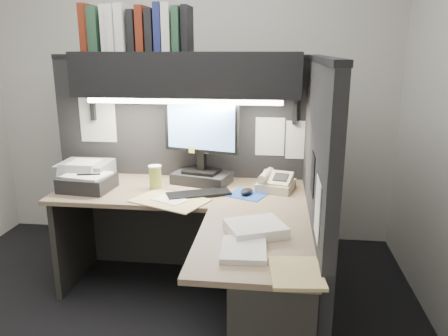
{
  "coord_description": "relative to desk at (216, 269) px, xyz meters",
  "views": [
    {
      "loc": [
        0.74,
        -2.24,
        1.67
      ],
      "look_at": [
        0.41,
        0.51,
        0.91
      ],
      "focal_mm": 35.0,
      "sensor_mm": 36.0,
      "label": 1
    }
  ],
  "objects": [
    {
      "name": "floor",
      "position": [
        -0.43,
        0.0,
        -0.44
      ],
      "size": [
        3.5,
        3.5,
        0.0
      ],
      "primitive_type": "plane",
      "color": "black",
      "rests_on": "ground"
    },
    {
      "name": "wall_back",
      "position": [
        -0.43,
        1.5,
        0.91
      ],
      "size": [
        3.5,
        0.04,
        2.7
      ],
      "primitive_type": "cube",
      "color": "beige",
      "rests_on": "floor"
    },
    {
      "name": "partition_back",
      "position": [
        -0.4,
        0.93,
        0.36
      ],
      "size": [
        1.9,
        0.06,
        1.6
      ],
      "primitive_type": "cube",
      "color": "black",
      "rests_on": "floor"
    },
    {
      "name": "partition_right",
      "position": [
        0.55,
        0.18,
        0.36
      ],
      "size": [
        0.06,
        1.5,
        1.6
      ],
      "primitive_type": "cube",
      "color": "black",
      "rests_on": "floor"
    },
    {
      "name": "desk",
      "position": [
        0.0,
        0.0,
        0.0
      ],
      "size": [
        1.7,
        1.53,
        0.73
      ],
      "color": "#866955",
      "rests_on": "floor"
    },
    {
      "name": "overhead_shelf",
      "position": [
        -0.3,
        0.75,
        1.06
      ],
      "size": [
        1.55,
        0.34,
        0.3
      ],
      "primitive_type": "cube",
      "color": "black",
      "rests_on": "partition_back"
    },
    {
      "name": "task_light_tube",
      "position": [
        -0.3,
        0.61,
        0.89
      ],
      "size": [
        1.32,
        0.04,
        0.04
      ],
      "primitive_type": "cylinder",
      "rotation": [
        0.0,
        1.57,
        0.0
      ],
      "color": "white",
      "rests_on": "overhead_shelf"
    },
    {
      "name": "monitor",
      "position": [
        -0.2,
        0.73,
        0.52
      ],
      "size": [
        0.54,
        0.34,
        0.6
      ],
      "rotation": [
        0.0,
        0.0,
        -0.26
      ],
      "color": "black",
      "rests_on": "desk"
    },
    {
      "name": "keyboard",
      "position": [
        -0.18,
        0.46,
        0.3
      ],
      "size": [
        0.44,
        0.3,
        0.02
      ],
      "primitive_type": "cube",
      "rotation": [
        0.0,
        0.0,
        0.42
      ],
      "color": "black",
      "rests_on": "desk"
    },
    {
      "name": "mousepad",
      "position": [
        0.14,
        0.51,
        0.29
      ],
      "size": [
        0.3,
        0.29,
        0.0
      ],
      "primitive_type": "cube",
      "rotation": [
        0.0,
        0.0,
        -0.41
      ],
      "color": "#1B3F95",
      "rests_on": "desk"
    },
    {
      "name": "mouse",
      "position": [
        0.14,
        0.5,
        0.31
      ],
      "size": [
        0.11,
        0.13,
        0.04
      ],
      "primitive_type": "ellipsoid",
      "rotation": [
        0.0,
        0.0,
        -0.4
      ],
      "color": "black",
      "rests_on": "mousepad"
    },
    {
      "name": "telephone",
      "position": [
        0.33,
        0.64,
        0.33
      ],
      "size": [
        0.28,
        0.29,
        0.09
      ],
      "primitive_type": "cube",
      "rotation": [
        0.0,
        0.0,
        -0.25
      ],
      "color": "beige",
      "rests_on": "desk"
    },
    {
      "name": "coffee_cup",
      "position": [
        -0.5,
        0.56,
        0.36
      ],
      "size": [
        0.1,
        0.1,
        0.16
      ],
      "primitive_type": "cylinder",
      "rotation": [
        0.0,
        0.0,
        -0.32
      ],
      "color": "#BFC04D",
      "rests_on": "desk"
    },
    {
      "name": "printer",
      "position": [
        -1.05,
        0.68,
        0.36
      ],
      "size": [
        0.36,
        0.3,
        0.14
      ],
      "primitive_type": "cube",
      "rotation": [
        0.0,
        0.0,
        0.0
      ],
      "color": "gray",
      "rests_on": "desk"
    },
    {
      "name": "notebook_stack",
      "position": [
        -0.96,
        0.49,
        0.34
      ],
      "size": [
        0.36,
        0.31,
        0.1
      ],
      "primitive_type": "cube",
      "rotation": [
        0.0,
        0.0,
        -0.1
      ],
      "color": "black",
      "rests_on": "desk"
    },
    {
      "name": "open_folder",
      "position": [
        -0.34,
        0.32,
        0.29
      ],
      "size": [
        0.54,
        0.45,
        0.01
      ],
      "primitive_type": "cube",
      "rotation": [
        0.0,
        0.0,
        -0.41
      ],
      "color": "tan",
      "rests_on": "desk"
    },
    {
      "name": "paper_stack_a",
      "position": [
        0.23,
        -0.11,
        0.31
      ],
      "size": [
        0.36,
        0.34,
        0.06
      ],
      "primitive_type": "cube",
      "rotation": [
        0.0,
        0.0,
        0.41
      ],
      "color": "white",
      "rests_on": "desk"
    },
    {
      "name": "paper_stack_b",
      "position": [
        0.18,
        -0.34,
        0.3
      ],
      "size": [
        0.23,
        0.28,
        0.03
      ],
      "primitive_type": "cube",
      "rotation": [
        0.0,
        0.0,
        0.05
      ],
      "color": "white",
      "rests_on": "desk"
    },
    {
      "name": "manila_stack",
      "position": [
        0.42,
        -0.53,
        0.3
      ],
      "size": [
        0.25,
        0.3,
        0.02
      ],
      "primitive_type": "cube",
      "rotation": [
        0.0,
        0.0,
        0.1
      ],
      "color": "tan",
      "rests_on": "desk"
    },
    {
      "name": "binder_row",
      "position": [
        -0.64,
        0.76,
        1.35
      ],
      "size": [
        0.73,
        0.26,
        0.31
      ],
      "color": "maroon",
      "rests_on": "overhead_shelf"
    },
    {
      "name": "pinned_papers",
      "position": [
        -0.0,
        0.56,
        0.61
      ],
      "size": [
        1.76,
        1.31,
        0.51
      ],
      "color": "white",
      "rests_on": "partition_back"
    }
  ]
}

